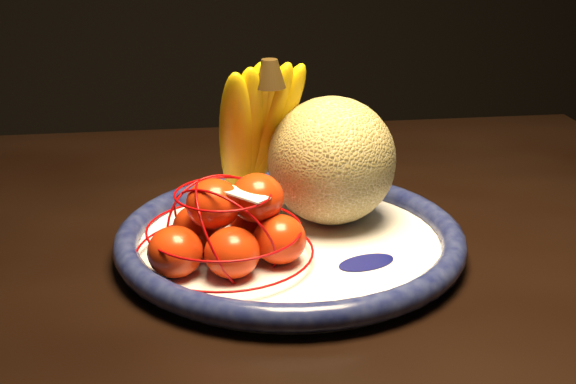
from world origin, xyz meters
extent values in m
cube|color=black|center=(-0.08, -0.03, 0.70)|extent=(1.51, 0.99, 0.04)
cylinder|color=black|center=(0.60, 0.27, 0.34)|extent=(0.06, 0.06, 0.68)
cylinder|color=white|center=(0.05, -0.14, 0.73)|extent=(0.36, 0.36, 0.02)
torus|color=#070B38|center=(0.05, -0.14, 0.74)|extent=(0.40, 0.40, 0.03)
cylinder|color=white|center=(0.05, -0.14, 0.72)|extent=(0.17, 0.17, 0.01)
ellipsoid|color=#0E1256|center=(0.12, -0.21, 0.73)|extent=(0.14, 0.10, 0.00)
ellipsoid|color=#0E1256|center=(0.02, -0.05, 0.73)|extent=(0.08, 0.13, 0.00)
ellipsoid|color=#0E1256|center=(-0.06, -0.14, 0.73)|extent=(0.12, 0.07, 0.00)
sphere|color=olive|center=(0.11, -0.09, 0.81)|extent=(0.15, 0.15, 0.15)
ellipsoid|color=#E5BB00|center=(0.01, -0.06, 0.84)|extent=(0.06, 0.13, 0.20)
ellipsoid|color=#E5BB00|center=(0.01, -0.06, 0.84)|extent=(0.05, 0.12, 0.21)
ellipsoid|color=#E5BB00|center=(0.02, -0.05, 0.84)|extent=(0.07, 0.12, 0.21)
ellipsoid|color=#E5BB00|center=(0.03, -0.05, 0.84)|extent=(0.09, 0.12, 0.21)
ellipsoid|color=#E5BB00|center=(0.04, -0.05, 0.84)|extent=(0.11, 0.12, 0.21)
ellipsoid|color=#E5BB00|center=(0.05, -0.04, 0.84)|extent=(0.12, 0.11, 0.20)
cone|color=black|center=(0.03, -0.05, 0.93)|extent=(0.04, 0.04, 0.03)
ellipsoid|color=red|center=(-0.08, -0.20, 0.76)|extent=(0.06, 0.06, 0.05)
ellipsoid|color=red|center=(-0.03, -0.21, 0.76)|extent=(0.06, 0.06, 0.05)
ellipsoid|color=red|center=(0.03, -0.19, 0.76)|extent=(0.06, 0.06, 0.05)
ellipsoid|color=red|center=(-0.05, -0.14, 0.76)|extent=(0.06, 0.06, 0.05)
ellipsoid|color=red|center=(0.01, -0.14, 0.76)|extent=(0.06, 0.06, 0.05)
ellipsoid|color=red|center=(-0.04, -0.17, 0.80)|extent=(0.06, 0.06, 0.05)
ellipsoid|color=red|center=(0.01, -0.17, 0.80)|extent=(0.06, 0.06, 0.05)
torus|color=#A20405|center=(-0.03, -0.18, 0.75)|extent=(0.21, 0.21, 0.00)
torus|color=#A20405|center=(-0.03, -0.18, 0.77)|extent=(0.18, 0.18, 0.00)
torus|color=#A20405|center=(-0.03, -0.18, 0.81)|extent=(0.11, 0.11, 0.00)
torus|color=#A20405|center=(-0.03, -0.18, 0.76)|extent=(0.14, 0.09, 0.12)
torus|color=#A20405|center=(-0.03, -0.18, 0.76)|extent=(0.09, 0.14, 0.12)
torus|color=#A20405|center=(-0.03, -0.18, 0.76)|extent=(0.13, 0.13, 0.12)
cube|color=white|center=(-0.02, -0.18, 0.82)|extent=(0.07, 0.07, 0.01)
camera|label=1|loc=(-0.14, -0.94, 1.11)|focal=50.00mm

